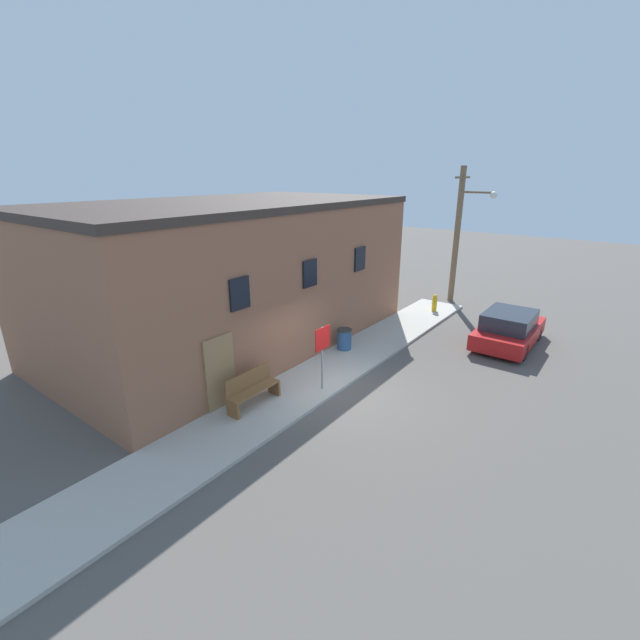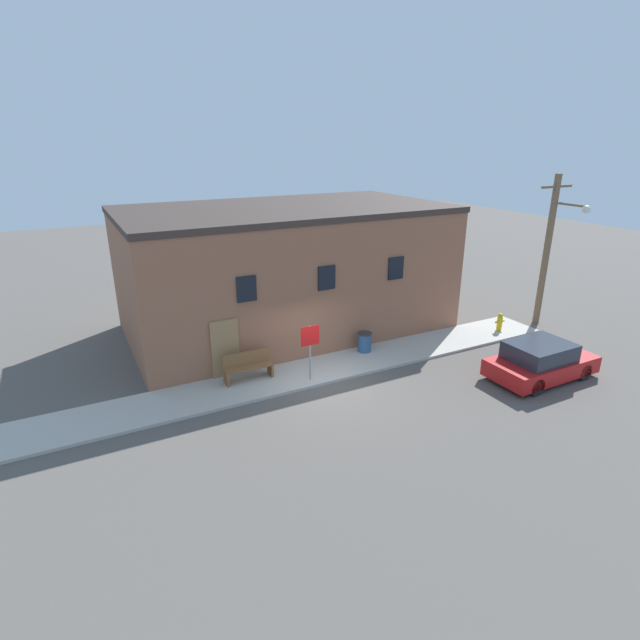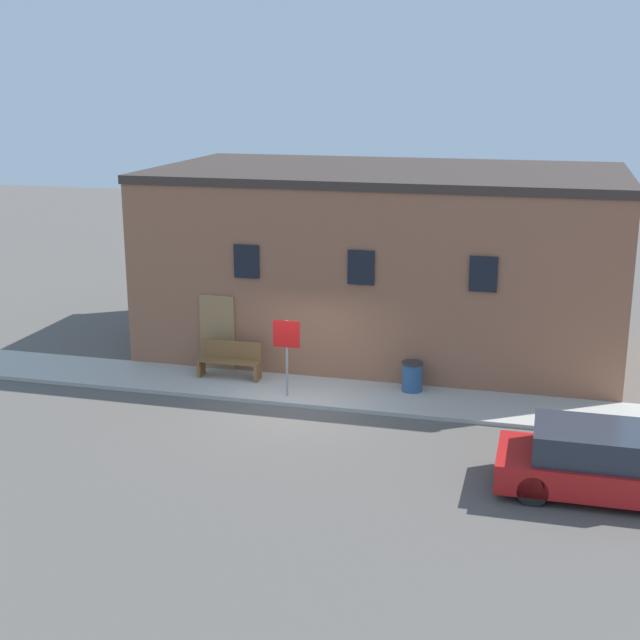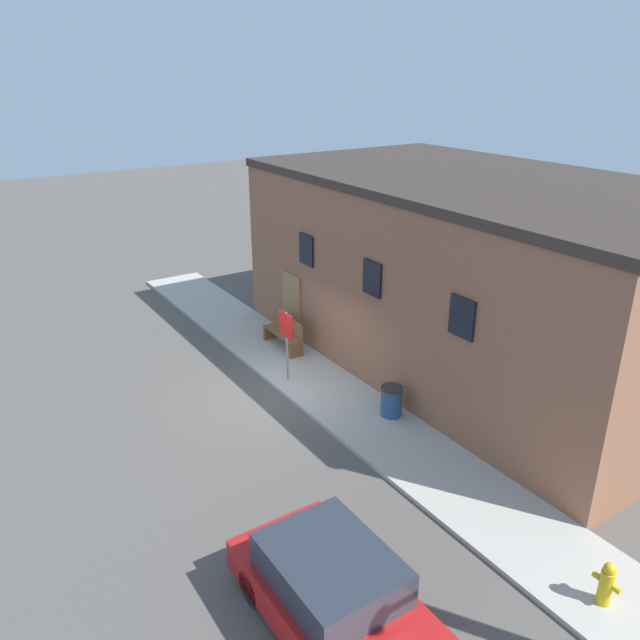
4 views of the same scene
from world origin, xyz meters
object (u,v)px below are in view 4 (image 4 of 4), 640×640
object	(u,v)px
parked_car	(335,595)
fire_hydrant	(607,583)
bench	(284,332)
stop_sign	(286,334)
trash_bin	(391,401)

from	to	relation	value
parked_car	fire_hydrant	bearing A→B (deg)	61.56
bench	fire_hydrant	bearing A→B (deg)	-3.32
fire_hydrant	stop_sign	bearing A→B (deg)	-177.74
bench	parked_car	xyz separation A→B (m)	(9.27, -4.51, 0.05)
fire_hydrant	parked_car	bearing A→B (deg)	-118.44
trash_bin	stop_sign	bearing A→B (deg)	-157.96
bench	parked_car	size ratio (longest dim) A/B	0.43
bench	parked_car	bearing A→B (deg)	-25.93
fire_hydrant	stop_sign	world-z (taller)	stop_sign
bench	parked_car	distance (m)	10.31
stop_sign	parked_car	size ratio (longest dim) A/B	0.51
fire_hydrant	stop_sign	xyz separation A→B (m)	(-9.44, -0.37, 1.00)
bench	trash_bin	bearing A→B (deg)	2.14
stop_sign	parked_car	bearing A→B (deg)	-25.28
fire_hydrant	trash_bin	world-z (taller)	fire_hydrant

